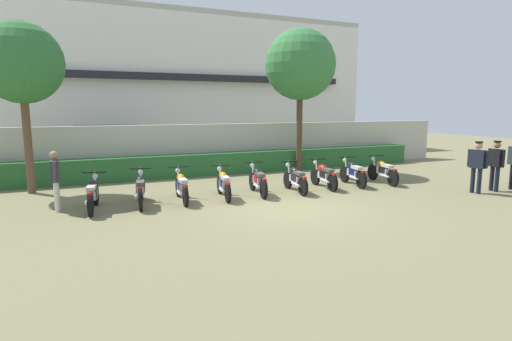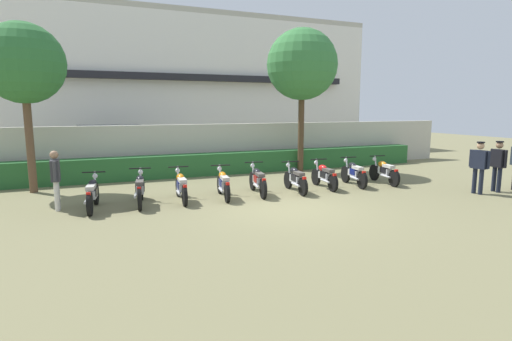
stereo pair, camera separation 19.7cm
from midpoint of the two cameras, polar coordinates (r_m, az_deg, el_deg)
The scene contains 19 objects.
ground at distance 11.05m, azimuth 4.24°, elevation -5.28°, with size 60.00×60.00×0.00m, color olive.
building at distance 26.73m, azimuth -13.21°, elevation 11.59°, with size 25.16×6.50×8.21m.
compound_wall at distance 17.22m, azimuth -6.66°, elevation 3.10°, with size 23.90×0.30×2.00m, color #BCB7A8.
hedge_row at distance 16.62m, azimuth -5.91°, elevation 0.95°, with size 19.12×0.70×0.86m, color #28602D.
parked_car at distance 19.92m, azimuth -19.73°, elevation 3.23°, with size 4.58×2.25×1.89m.
tree_near_inspector at distance 14.65m, azimuth -30.20°, elevation 12.73°, with size 2.46×2.46×5.24m.
tree_far_side at distance 17.45m, azimuth 5.85°, elevation 14.39°, with size 2.91×2.91×5.88m.
motorcycle_in_row_0 at distance 11.55m, azimuth -22.19°, elevation -3.02°, with size 0.61×1.86×0.96m.
motorcycle_in_row_1 at distance 11.74m, azimuth -16.21°, elevation -2.49°, with size 0.62×1.92×0.98m.
motorcycle_in_row_2 at distance 11.99m, azimuth -10.79°, elevation -2.15°, with size 0.60×1.92×0.95m.
motorcycle_in_row_3 at distance 12.24m, azimuth -4.99°, elevation -1.82°, with size 0.61×1.84×0.94m.
motorcycle_in_row_4 at distance 12.71m, azimuth -0.19°, elevation -1.33°, with size 0.62×1.95×0.96m.
motorcycle_in_row_5 at distance 13.10m, azimuth 5.05°, elevation -1.11°, with size 0.60×1.79×0.94m.
motorcycle_in_row_6 at distance 13.86m, azimuth 9.00°, elevation -0.64°, with size 0.60×1.80×0.94m.
motorcycle_in_row_7 at distance 14.53m, azimuth 12.94°, elevation -0.29°, with size 0.62×1.82×0.96m.
motorcycle_in_row_8 at distance 15.25m, azimuth 16.86°, elevation -0.04°, with size 0.61×1.89×0.95m.
inspector_person at distance 11.84m, azimuth -26.55°, elevation -0.70°, with size 0.22×0.64×1.57m.
officer_0 at distance 14.50m, azimuth 28.08°, elevation 0.94°, with size 0.28×0.65×1.64m.
officer_1 at distance 15.16m, azimuth 30.06°, elevation 1.07°, with size 0.30×0.65×1.63m.
Camera 1 is at (-5.17, -9.40, 2.67)m, focal length 28.76 mm.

